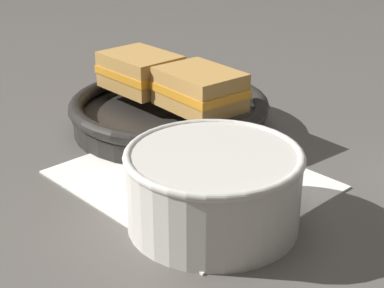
{
  "coord_description": "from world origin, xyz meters",
  "views": [
    {
      "loc": [
        0.37,
        -0.42,
        0.29
      ],
      "look_at": [
        0.01,
        0.01,
        0.04
      ],
      "focal_mm": 55.0,
      "sensor_mm": 36.0,
      "label": 1
    }
  ],
  "objects_px": {
    "spoon": "(222,173)",
    "soup_bowl": "(213,183)",
    "sandwich_near_right": "(200,89)",
    "skillet": "(169,112)",
    "sandwich_near_left": "(140,71)"
  },
  "relations": [
    {
      "from": "soup_bowl",
      "to": "sandwich_near_left",
      "type": "xyz_separation_m",
      "value": [
        -0.24,
        0.15,
        0.02
      ]
    },
    {
      "from": "soup_bowl",
      "to": "sandwich_near_right",
      "type": "xyz_separation_m",
      "value": [
        -0.13,
        0.14,
        0.02
      ]
    },
    {
      "from": "spoon",
      "to": "sandwich_near_left",
      "type": "xyz_separation_m",
      "value": [
        -0.19,
        0.07,
        0.06
      ]
    },
    {
      "from": "sandwich_near_right",
      "to": "skillet",
      "type": "bearing_deg",
      "value": 175.03
    },
    {
      "from": "spoon",
      "to": "soup_bowl",
      "type": "bearing_deg",
      "value": -85.67
    },
    {
      "from": "soup_bowl",
      "to": "skillet",
      "type": "relative_size",
      "value": 0.52
    },
    {
      "from": "sandwich_near_right",
      "to": "sandwich_near_left",
      "type": "bearing_deg",
      "value": 176.38
    },
    {
      "from": "sandwich_near_left",
      "to": "spoon",
      "type": "bearing_deg",
      "value": -21.42
    },
    {
      "from": "soup_bowl",
      "to": "sandwich_near_left",
      "type": "height_order",
      "value": "sandwich_near_left"
    },
    {
      "from": "spoon",
      "to": "skillet",
      "type": "xyz_separation_m",
      "value": [
        -0.14,
        0.07,
        0.01
      ]
    },
    {
      "from": "spoon",
      "to": "skillet",
      "type": "distance_m",
      "value": 0.16
    },
    {
      "from": "skillet",
      "to": "sandwich_near_right",
      "type": "height_order",
      "value": "sandwich_near_right"
    },
    {
      "from": "soup_bowl",
      "to": "skillet",
      "type": "bearing_deg",
      "value": 141.76
    },
    {
      "from": "skillet",
      "to": "sandwich_near_right",
      "type": "distance_m",
      "value": 0.07
    },
    {
      "from": "skillet",
      "to": "spoon",
      "type": "bearing_deg",
      "value": -27.49
    }
  ]
}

